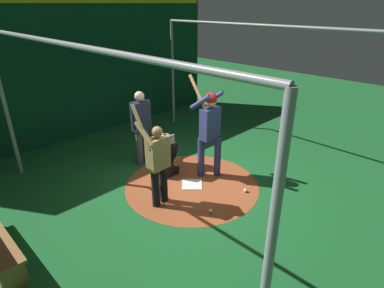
% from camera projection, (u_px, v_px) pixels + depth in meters
% --- Properties ---
extents(ground_plane, '(25.00, 25.00, 0.00)m').
position_uv_depth(ground_plane, '(192.00, 185.00, 6.66)').
color(ground_plane, '#195B28').
extents(dirt_circle, '(2.81, 2.81, 0.01)m').
position_uv_depth(dirt_circle, '(192.00, 185.00, 6.66)').
color(dirt_circle, '#9E4C28').
rests_on(dirt_circle, ground).
extents(home_plate, '(0.59, 0.59, 0.01)m').
position_uv_depth(home_plate, '(192.00, 184.00, 6.66)').
color(home_plate, white).
rests_on(home_plate, dirt_circle).
extents(batter, '(0.68, 0.49, 2.21)m').
position_uv_depth(batter, '(209.00, 126.00, 6.57)').
color(batter, navy).
rests_on(batter, ground).
extents(catcher, '(0.58, 0.40, 0.99)m').
position_uv_depth(catcher, '(168.00, 158.00, 6.93)').
color(catcher, black).
rests_on(catcher, ground).
extents(umpire, '(0.22, 0.49, 1.76)m').
position_uv_depth(umpire, '(141.00, 124.00, 7.19)').
color(umpire, '#4C4C51').
rests_on(umpire, ground).
extents(visitor, '(0.54, 0.50, 1.96)m').
position_uv_depth(visitor, '(158.00, 161.00, 5.68)').
color(visitor, black).
rests_on(visitor, ground).
extents(back_wall, '(0.22, 9.00, 3.77)m').
position_uv_depth(back_wall, '(82.00, 68.00, 8.64)').
color(back_wall, '#0C3D26').
rests_on(back_wall, ground).
extents(cage_frame, '(6.40, 4.77, 3.10)m').
position_uv_depth(cage_frame, '(192.00, 81.00, 5.76)').
color(cage_frame, gray).
rests_on(cage_frame, ground).
extents(baseball_0, '(0.07, 0.07, 0.07)m').
position_uv_depth(baseball_0, '(210.00, 211.00, 5.76)').
color(baseball_0, white).
rests_on(baseball_0, dirt_circle).
extents(baseball_1, '(0.07, 0.07, 0.07)m').
position_uv_depth(baseball_1, '(166.00, 204.00, 5.96)').
color(baseball_1, white).
rests_on(baseball_1, dirt_circle).
extents(baseball_2, '(0.07, 0.07, 0.07)m').
position_uv_depth(baseball_2, '(246.00, 190.00, 6.38)').
color(baseball_2, white).
rests_on(baseball_2, dirt_circle).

